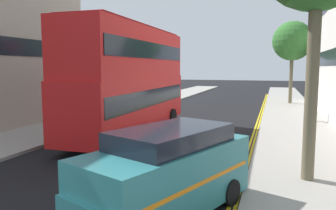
# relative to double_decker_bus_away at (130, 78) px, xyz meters

# --- Properties ---
(sidewalk_right) EXTENTS (4.00, 80.00, 0.14)m
(sidewalk_right) POSITION_rel_double_decker_bus_away_xyz_m (8.41, 3.91, -2.96)
(sidewalk_right) COLOR #9E9991
(sidewalk_right) RESTS_ON ground
(sidewalk_left) EXTENTS (4.00, 80.00, 0.14)m
(sidewalk_left) POSITION_rel_double_decker_bus_away_xyz_m (-4.59, 3.91, -2.96)
(sidewalk_left) COLOR #9E9991
(sidewalk_left) RESTS_ON ground
(kerb_line_outer) EXTENTS (0.10, 56.00, 0.01)m
(kerb_line_outer) POSITION_rel_double_decker_bus_away_xyz_m (6.31, 1.91, -3.03)
(kerb_line_outer) COLOR yellow
(kerb_line_outer) RESTS_ON ground
(kerb_line_inner) EXTENTS (0.10, 56.00, 0.01)m
(kerb_line_inner) POSITION_rel_double_decker_bus_away_xyz_m (6.15, 1.91, -3.03)
(kerb_line_inner) COLOR yellow
(kerb_line_inner) RESTS_ON ground
(double_decker_bus_away) EXTENTS (2.88, 10.83, 5.64)m
(double_decker_bus_away) POSITION_rel_double_decker_bus_away_xyz_m (0.00, 0.00, 0.00)
(double_decker_bus_away) COLOR red
(double_decker_bus_away) RESTS_ON ground
(taxi_minivan) EXTENTS (3.49, 5.16, 2.12)m
(taxi_minivan) POSITION_rel_double_decker_bus_away_xyz_m (4.74, -8.47, -1.96)
(taxi_minivan) COLOR teal
(taxi_minivan) RESTS_ON ground
(pedestrian_far) EXTENTS (0.34, 0.22, 1.62)m
(pedestrian_far) POSITION_rel_double_decker_bus_away_xyz_m (9.37, 6.99, -2.04)
(pedestrian_far) COLOR #2D2D38
(pedestrian_far) RESTS_ON sidewalk_right
(street_tree_mid) EXTENTS (3.70, 3.70, 7.76)m
(street_tree_mid) POSITION_rel_double_decker_bus_away_xyz_m (8.61, 17.78, 2.98)
(street_tree_mid) COLOR #6B6047
(street_tree_mid) RESTS_ON sidewalk_right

